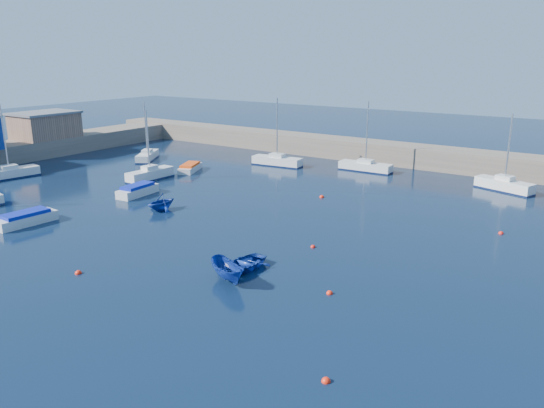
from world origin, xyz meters
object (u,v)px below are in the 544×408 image
Objects in this scene: sailboat_4 at (147,156)px; motorboat_2 at (190,168)px; sailboat_7 at (504,185)px; dinghy_center at (243,264)px; sailboat_3 at (150,174)px; sailboat_6 at (365,166)px; motorboat_0 at (26,218)px; dinghy_right at (228,271)px; sailboat_5 at (277,161)px; dinghy_left at (161,202)px; motorboat_1 at (138,190)px; sailboat_2 at (9,173)px; brick_shed_a at (45,126)px.

motorboat_2 is (9.77, -2.10, -0.11)m from sailboat_4.
sailboat_7 reaches higher than dinghy_center.
sailboat_4 is (-9.03, 8.05, -0.08)m from sailboat_3.
dinghy_center is (6.25, -33.30, -0.19)m from sailboat_6.
dinghy_right is at bearing 4.61° from motorboat_0.
sailboat_3 is 16.75m from sailboat_5.
dinghy_left is (-24.90, -25.53, 0.14)m from sailboat_7.
dinghy_center is (20.73, -9.41, -0.15)m from motorboat_1.
sailboat_4 is 0.93× the size of sailboat_6.
dinghy_center is 1.24× the size of dinghy_left.
dinghy_right is (24.55, -23.15, 0.25)m from motorboat_2.
sailboat_4 is at bearing 128.87° from motorboat_1.
sailboat_2 reaches higher than dinghy_left.
sailboat_4 is 1.57× the size of motorboat_0.
motorboat_1 is (18.39, 3.04, -0.07)m from sailboat_2.
sailboat_2 is 1.06× the size of sailboat_7.
sailboat_7 is 2.69× the size of dinghy_left.
sailboat_5 is 20.83m from motorboat_1.
sailboat_4 is at bearing 147.97° from dinghy_center.
sailboat_2 is at bearing -175.71° from motorboat_1.
sailboat_5 is (7.77, 14.84, -0.03)m from sailboat_3.
sailboat_3 is at bearing 81.37° from dinghy_right.
sailboat_2 is at bearing -159.12° from motorboat_2.
sailboat_3 is (23.80, -2.77, -3.45)m from brick_shed_a.
brick_shed_a is at bearing 104.51° from sailboat_5.
sailboat_6 is 16.34m from sailboat_7.
brick_shed_a is 15.38m from sailboat_2.
sailboat_7 is 1.65× the size of motorboat_2.
motorboat_0 is (-15.05, -35.88, -0.05)m from sailboat_6.
brick_shed_a is 0.92× the size of sailboat_5.
dinghy_left is at bearing -17.86° from brick_shed_a.
brick_shed_a is at bearing 108.61° from sailboat_6.
motorboat_1 is at bearing 18.86° from sailboat_2.
motorboat_2 is at bearing 53.94° from sailboat_2.
brick_shed_a is 0.98× the size of sailboat_7.
dinghy_center is (21.30, 2.58, -0.13)m from motorboat_0.
sailboat_7 is 38.47m from motorboat_1.
dinghy_center is (24.93, -15.09, -0.26)m from sailboat_3.
sailboat_4 is 2.63× the size of dinghy_left.
motorboat_2 is 1.31× the size of dinghy_center.
sailboat_6 reaches higher than motorboat_2.
sailboat_5 is 2.41× the size of dinghy_right.
sailboat_2 reaches higher than dinghy_right.
sailboat_2 reaches higher than brick_shed_a.
sailboat_3 reaches higher than dinghy_left.
sailboat_2 is at bearing -50.07° from brick_shed_a.
sailboat_4 is 2.12× the size of dinghy_center.
dinghy_right is (17.53, -32.05, 0.08)m from sailboat_5.
motorboat_2 reaches higher than dinghy_center.
sailboat_6 is 21.72m from motorboat_2.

